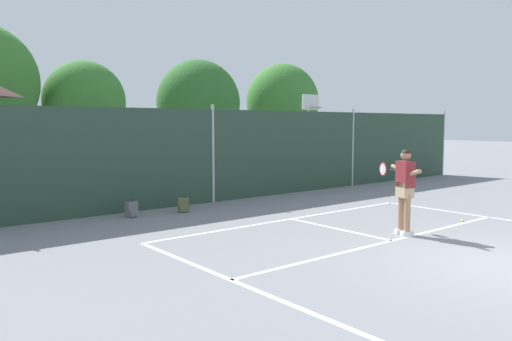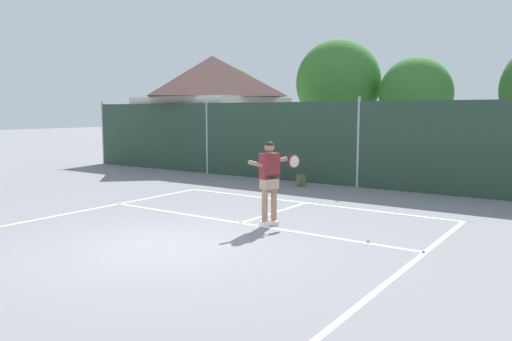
% 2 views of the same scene
% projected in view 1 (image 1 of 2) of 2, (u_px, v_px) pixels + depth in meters
% --- Properties ---
extents(court_markings, '(8.30, 11.10, 0.01)m').
position_uv_depth(court_markings, '(479.00, 259.00, 8.81)').
color(court_markings, white).
rests_on(court_markings, ground).
extents(chainlink_fence, '(26.09, 0.09, 2.98)m').
position_uv_depth(chainlink_fence, '(213.00, 156.00, 15.13)').
color(chainlink_fence, '#284233').
rests_on(chainlink_fence, ground).
extents(basketball_hoop, '(0.90, 0.67, 3.55)m').
position_uv_depth(basketball_hoop, '(310.00, 126.00, 19.83)').
color(basketball_hoop, '#9E9EA3').
rests_on(basketball_hoop, ground).
extents(treeline_backdrop, '(25.85, 3.99, 6.19)m').
position_uv_depth(treeline_backdrop, '(121.00, 97.00, 22.00)').
color(treeline_backdrop, brown).
rests_on(treeline_backdrop, ground).
extents(tennis_player, '(0.52, 1.38, 1.85)m').
position_uv_depth(tennis_player, '(405.00, 184.00, 10.68)').
color(tennis_player, silver).
rests_on(tennis_player, ground).
extents(tennis_ball, '(0.07, 0.07, 0.07)m').
position_uv_depth(tennis_ball, '(463.00, 221.00, 12.17)').
color(tennis_ball, '#CCE033').
rests_on(tennis_ball, ground).
extents(backpack_grey, '(0.30, 0.26, 0.46)m').
position_uv_depth(backpack_grey, '(132.00, 210.00, 12.79)').
color(backpack_grey, slate).
rests_on(backpack_grey, ground).
extents(backpack_olive, '(0.33, 0.33, 0.46)m').
position_uv_depth(backpack_olive, '(183.00, 205.00, 13.50)').
color(backpack_olive, '#566038').
rests_on(backpack_olive, ground).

